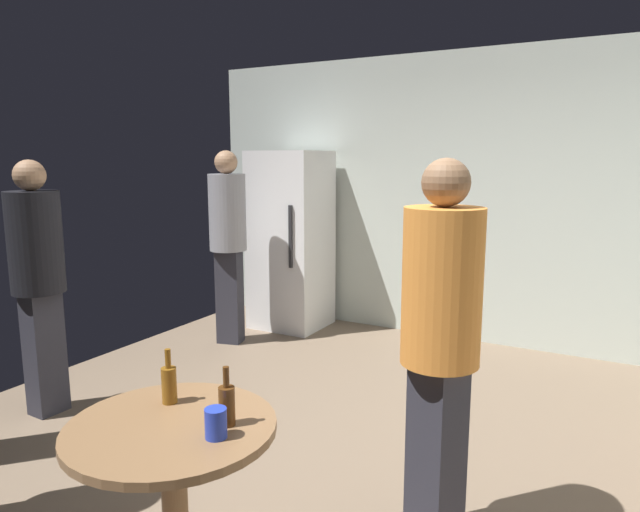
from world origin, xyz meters
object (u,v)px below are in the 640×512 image
Objects in this scene: refrigerator at (291,240)px; person_in_gray_shirt at (228,232)px; person_in_orange_shirt at (441,327)px; plastic_cup_blue at (216,423)px; beer_bottle_brown at (227,404)px; foreground_table at (172,449)px; person_in_black_shirt at (37,268)px; beer_bottle_amber at (169,383)px.

refrigerator reaches higher than person_in_gray_shirt.
person_in_orange_shirt is 3.16m from person_in_gray_shirt.
beer_bottle_brown is at bearing 104.80° from plastic_cup_blue.
plastic_cup_blue is (1.80, -3.40, -0.11)m from refrigerator.
refrigerator is at bearing 118.15° from beer_bottle_brown.
person_in_black_shirt is (-1.95, 0.83, 0.38)m from foreground_table.
person_in_orange_shirt is 0.96× the size of person_in_gray_shirt.
refrigerator is at bearing 117.81° from plastic_cup_blue.
refrigerator reaches higher than plastic_cup_blue.
beer_bottle_amber is (1.44, -3.26, -0.08)m from refrigerator.
foreground_table is 7.27× the size of plastic_cup_blue.
person_in_black_shirt is at bearing -98.33° from refrigerator.
beer_bottle_brown is at bearing 26.03° from foreground_table.
beer_bottle_brown is 0.13× the size of person_in_black_shirt.
refrigerator is 7.83× the size of beer_bottle_amber.
beer_bottle_brown is 0.13× the size of person_in_orange_shirt.
person_in_gray_shirt is (-0.21, -0.75, 0.16)m from refrigerator.
person_in_orange_shirt is (0.57, 0.82, 0.22)m from plastic_cup_blue.
person_in_black_shirt is at bearing 158.97° from plastic_cup_blue.
person_in_black_shirt reaches higher than foreground_table.
person_in_black_shirt is (-2.17, 0.83, 0.22)m from plastic_cup_blue.
foreground_table is at bearing -153.97° from beer_bottle_brown.
foreground_table is 0.45× the size of person_in_gray_shirt.
person_in_orange_shirt is (0.79, 0.81, 0.38)m from foreground_table.
person_in_gray_shirt is (-2.57, 1.83, 0.04)m from person_in_orange_shirt.
refrigerator is 16.36× the size of plastic_cup_blue.
beer_bottle_amber is 0.38m from plastic_cup_blue.
person_in_orange_shirt is at bearing -47.60° from refrigerator.
plastic_cup_blue is at bearing -18.82° from person_in_black_shirt.
refrigerator is at bearing 113.79° from beer_bottle_amber.
plastic_cup_blue is 0.06× the size of person_in_gray_shirt.
person_in_gray_shirt is at bearing -105.78° from refrigerator.
person_in_black_shirt is at bearing -62.99° from person_in_orange_shirt.
person_in_gray_shirt is at bearing 127.83° from beer_bottle_brown.
foreground_table is 3.22m from person_in_gray_shirt.
person_in_orange_shirt is at bearing 50.50° from beer_bottle_brown.
foreground_table is 0.46× the size of person_in_orange_shirt.
beer_bottle_amber is 0.13× the size of person_in_orange_shirt.
beer_bottle_brown is at bearing 23.08° from person_in_gray_shirt.
plastic_cup_blue is 1.02m from person_in_orange_shirt.
person_in_orange_shirt is 1.01× the size of person_in_black_shirt.
beer_bottle_brown reaches higher than plastic_cup_blue.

